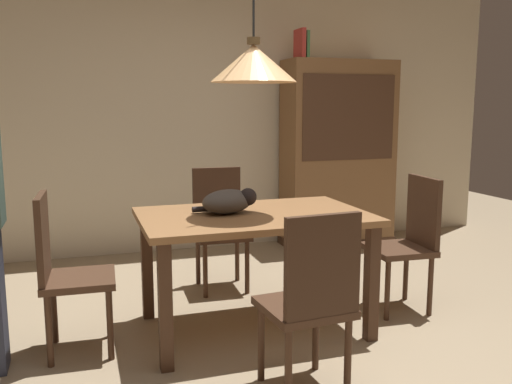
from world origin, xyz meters
TOP-DOWN VIEW (x-y plane):
  - ground at (0.00, 0.00)m, footprint 10.00×10.00m
  - back_wall at (0.00, 2.65)m, footprint 6.40×0.10m
  - dining_table at (-0.13, 0.52)m, footprint 1.40×0.90m
  - chair_near_front at (-0.13, -0.36)m, footprint 0.43×0.43m
  - chair_right_side at (0.99, 0.52)m, footprint 0.42×0.42m
  - chair_far_back at (-0.13, 1.40)m, footprint 0.42×0.42m
  - chair_left_side at (-1.26, 0.53)m, footprint 0.42×0.42m
  - cat_sleeping at (-0.28, 0.57)m, footprint 0.41×0.32m
  - pendant_lamp at (-0.13, 0.52)m, footprint 0.52×0.52m
  - hutch_bookcase at (1.34, 2.32)m, footprint 1.12×0.45m
  - book_red_tall at (0.91, 2.32)m, footprint 0.04×0.22m
  - book_green_slim at (0.96, 2.32)m, footprint 0.03×0.20m

SIDE VIEW (x-z plane):
  - ground at x=0.00m, z-range 0.00..0.00m
  - chair_near_front at x=-0.13m, z-range 0.05..0.98m
  - chair_right_side at x=0.99m, z-range 0.05..0.98m
  - chair_far_back at x=-0.13m, z-range 0.05..0.98m
  - chair_left_side at x=-1.26m, z-range 0.05..0.98m
  - dining_table at x=-0.13m, z-range 0.27..1.02m
  - cat_sleeping at x=-0.28m, z-range 0.75..0.90m
  - hutch_bookcase at x=1.34m, z-range -0.04..1.81m
  - back_wall at x=0.00m, z-range 0.00..2.90m
  - pendant_lamp at x=-0.13m, z-range 1.01..2.31m
  - book_green_slim at x=0.96m, z-range 1.85..2.11m
  - book_red_tall at x=0.91m, z-range 1.85..2.13m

